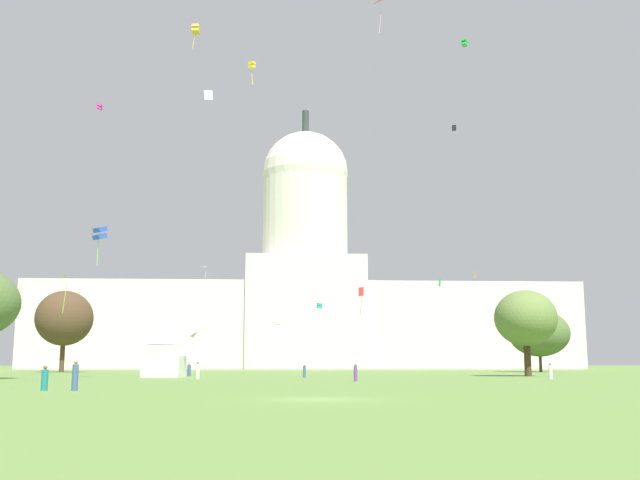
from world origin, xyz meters
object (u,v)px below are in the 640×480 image
(person_white_near_tent, at_px, (198,371))
(person_denim_near_tree_east, at_px, (189,370))
(tree_west_near, at_px, (64,318))
(person_denim_back_center, at_px, (304,371))
(kite_gold_high, at_px, (196,29))
(kite_pink_high, at_px, (384,5))
(kite_cyan_mid, at_px, (208,95))
(person_teal_lawn_far_left, at_px, (45,379))
(kite_lime_low, at_px, (67,282))
(person_denim_front_center, at_px, (75,377))
(kite_blue_low, at_px, (100,233))
(capitol_building, at_px, (305,296))
(kite_green_low, at_px, (440,283))
(kite_white_mid, at_px, (206,269))
(kite_yellow_high, at_px, (252,65))
(kite_magenta_high, at_px, (99,107))
(person_purple_back_left, at_px, (356,373))
(kite_turquoise_low, at_px, (320,306))
(tree_east_far, at_px, (539,333))
(event_tent, at_px, (165,348))
(tree_east_mid, at_px, (526,318))
(kite_green_high, at_px, (465,43))
(kite_black_high, at_px, (454,128))
(person_white_back_right, at_px, (550,372))
(kite_orange_low, at_px, (475,277))
(kite_pink_low, at_px, (279,327))

(person_white_near_tent, bearing_deg, person_denim_near_tree_east, 55.29)
(tree_west_near, height_order, person_denim_back_center, tree_west_near)
(kite_gold_high, height_order, kite_pink_high, kite_gold_high)
(person_denim_near_tree_east, xyz_separation_m, kite_cyan_mid, (1.71, -2.21, 33.97))
(person_teal_lawn_far_left, bearing_deg, kite_cyan_mid, 118.97)
(person_denim_back_center, distance_m, kite_lime_low, 30.09)
(person_denim_front_center, distance_m, kite_blue_low, 38.38)
(capitol_building, bearing_deg, kite_green_low, -80.01)
(kite_white_mid, bearing_deg, kite_yellow_high, -106.98)
(kite_gold_high, distance_m, kite_white_mid, 95.09)
(kite_cyan_mid, height_order, kite_magenta_high, kite_magenta_high)
(capitol_building, xyz_separation_m, person_purple_back_left, (-0.49, -132.48, -18.51))
(person_denim_front_center, bearing_deg, kite_magenta_high, 12.81)
(capitol_building, distance_m, tree_west_near, 81.39)
(kite_turquoise_low, xyz_separation_m, kite_cyan_mid, (-17.32, -59.07, 21.87))
(tree_east_far, distance_m, person_white_near_tent, 75.30)
(kite_gold_high, relative_size, kite_blue_low, 0.70)
(event_tent, distance_m, person_purple_back_left, 27.50)
(tree_east_mid, relative_size, kite_gold_high, 3.79)
(person_denim_near_tree_east, xyz_separation_m, kite_green_high, (36.95, 7.10, 46.01))
(kite_white_mid, xyz_separation_m, kite_pink_high, (27.05, -107.55, 12.99))
(kite_magenta_high, bearing_deg, kite_pink_high, 36.40)
(kite_black_high, bearing_deg, person_white_near_tent, -50.99)
(capitol_building, distance_m, person_purple_back_left, 133.77)
(event_tent, height_order, kite_white_mid, kite_white_mid)
(person_white_back_right, bearing_deg, person_purple_back_left, -158.32)
(kite_magenta_high, bearing_deg, kite_blue_low, 17.48)
(capitol_building, relative_size, person_denim_front_center, 80.66)
(kite_green_low, distance_m, kite_blue_low, 50.52)
(tree_east_mid, bearing_deg, kite_yellow_high, -178.87)
(person_purple_back_left, xyz_separation_m, kite_blue_low, (-26.03, 13.64, 14.59))
(kite_gold_high, relative_size, kite_pink_high, 0.87)
(kite_cyan_mid, relative_size, kite_orange_low, 0.36)
(kite_gold_high, bearing_deg, kite_pink_high, -28.63)
(person_denim_back_center, distance_m, kite_green_high, 54.02)
(tree_east_far, distance_m, kite_lime_low, 82.00)
(kite_orange_low, bearing_deg, person_white_back_right, -120.13)
(person_white_near_tent, bearing_deg, kite_magenta_high, 69.41)
(person_teal_lawn_far_left, xyz_separation_m, kite_lime_low, (-11.02, 43.47, 10.32))
(kite_gold_high, bearing_deg, kite_green_low, 42.80)
(kite_blue_low, relative_size, kite_pink_high, 1.25)
(person_white_back_right, bearing_deg, person_denim_front_center, -141.60)
(tree_east_mid, xyz_separation_m, kite_green_high, (-3.83, 9.72, 39.80))
(capitol_building, relative_size, person_teal_lawn_far_left, 96.36)
(kite_pink_low, bearing_deg, kite_turquoise_low, -145.53)
(kite_black_high, bearing_deg, person_white_back_right, -30.53)
(person_white_back_right, xyz_separation_m, person_denim_front_center, (-38.92, -28.14, 0.10))
(kite_gold_high, bearing_deg, kite_green_high, 31.30)
(kite_magenta_high, bearing_deg, event_tent, 25.88)
(event_tent, xyz_separation_m, kite_black_high, (53.77, 80.98, 52.87))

